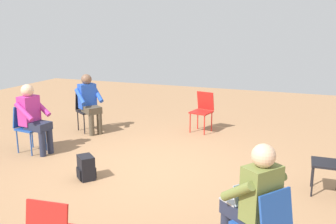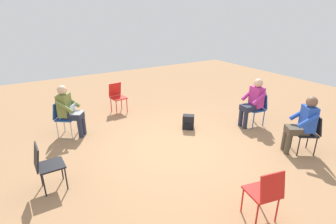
{
  "view_description": "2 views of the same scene",
  "coord_description": "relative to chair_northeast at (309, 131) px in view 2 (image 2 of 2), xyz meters",
  "views": [
    {
      "loc": [
        -5.14,
        -2.28,
        2.28
      ],
      "look_at": [
        0.18,
        -0.22,
        0.92
      ],
      "focal_mm": 40.0,
      "sensor_mm": 36.0,
      "label": 1
    },
    {
      "loc": [
        4.23,
        -2.84,
        2.84
      ],
      "look_at": [
        -0.38,
        -0.04,
        0.72
      ],
      "focal_mm": 28.0,
      "sensor_mm": 36.0,
      "label": 2
    }
  ],
  "objects": [
    {
      "name": "backpack_near_laptop_user",
      "position": [
        -2.26,
        -1.45,
        -0.34
      ],
      "size": [
        0.33,
        0.34,
        0.36
      ],
      "rotation": [
        0.0,
        0.0,
        0.87
      ],
      "color": "black",
      "rests_on": "ground"
    },
    {
      "name": "person_with_laptop",
      "position": [
        -3.41,
        -4.06,
        0.2
      ],
      "size": [
        0.63,
        0.64,
        1.24
      ],
      "rotation": [
        0.0,
        0.0,
        -0.64
      ],
      "color": "#23283D",
      "rests_on": "ground"
    },
    {
      "name": "chair_east",
      "position": [
        0.84,
        -2.37,
        0.0
      ],
      "size": [
        0.51,
        0.47,
        0.85
      ],
      "rotation": [
        0.0,
        0.0,
        1.37
      ],
      "color": "red",
      "rests_on": "ground"
    },
    {
      "name": "chair_west",
      "position": [
        -4.35,
        -2.53,
        0.0
      ],
      "size": [
        0.48,
        0.44,
        0.85
      ],
      "rotation": [
        0.0,
        0.0,
        -1.46
      ],
      "color": "red",
      "rests_on": "ground"
    },
    {
      "name": "chair_north",
      "position": [
        -1.56,
        0.23,
        0.0
      ],
      "size": [
        0.44,
        0.48,
        0.85
      ],
      "rotation": [
        0.0,
        0.0,
        -3.25
      ],
      "color": "#1E4799",
      "rests_on": "ground"
    },
    {
      "name": "person_in_blue",
      "position": [
        -0.09,
        -0.14,
        0.2
      ],
      "size": [
        0.63,
        0.63,
        1.24
      ],
      "rotation": [
        0.0,
        0.0,
        2.56
      ],
      "color": "#4C4233",
      "rests_on": "ground"
    },
    {
      "name": "ground_plane",
      "position": [
        -1.57,
        -2.2,
        -0.5
      ],
      "size": [
        15.79,
        15.79,
        0.0
      ],
      "primitive_type": "plane",
      "color": "#99704C"
    },
    {
      "name": "chair_southwest",
      "position": [
        -3.51,
        -4.2,
        0.0
      ],
      "size": [
        0.57,
        0.58,
        0.85
      ],
      "rotation": [
        0.0,
        0.0,
        -0.64
      ],
      "color": "#1E4799",
      "rests_on": "ground"
    },
    {
      "name": "person_in_magenta",
      "position": [
        -1.58,
        0.06,
        0.2
      ],
      "size": [
        0.53,
        0.55,
        1.24
      ],
      "rotation": [
        0.0,
        0.0,
        -3.25
      ],
      "color": "#23283D",
      "rests_on": "ground"
    },
    {
      "name": "chair_northeast",
      "position": [
        0.0,
        0.0,
        0.0
      ],
      "size": [
        0.57,
        0.58,
        0.85
      ],
      "rotation": [
        0.0,
        0.0,
        2.56
      ],
      "color": "black",
      "rests_on": "ground"
    },
    {
      "name": "chair_south",
      "position": [
        -1.5,
        -4.85,
        0.0
      ],
      "size": [
        0.41,
        0.45,
        0.85
      ],
      "rotation": [
        0.0,
        0.0,
        0.02
      ],
      "color": "black",
      "rests_on": "ground"
    }
  ]
}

